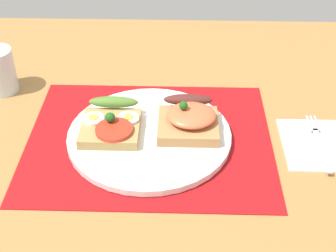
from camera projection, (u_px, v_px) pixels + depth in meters
The scene contains 7 objects.
ground_plane at pixel (150, 147), 78.38cm from camera, with size 120.00×90.00×3.20cm, color #A2743D.
placemat at pixel (149, 139), 77.31cm from camera, with size 39.25×31.52×0.30cm, color #A51114.
plate at pixel (149, 136), 76.90cm from camera, with size 26.30×26.30×1.06cm, color white.
sandwich_egg_tomato at pixel (111, 123), 76.50cm from camera, with size 9.28×10.71×3.80cm.
sandwich_salmon at pixel (189, 119), 76.62cm from camera, with size 9.61×10.30×5.12cm.
napkin at pixel (325, 144), 76.08cm from camera, with size 13.44×12.87×0.60cm, color white.
fork at pixel (319, 141), 75.99cm from camera, with size 1.62×14.14×0.32cm.
Camera 1 is at (4.72, -59.96, 48.87)cm, focal length 51.11 mm.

